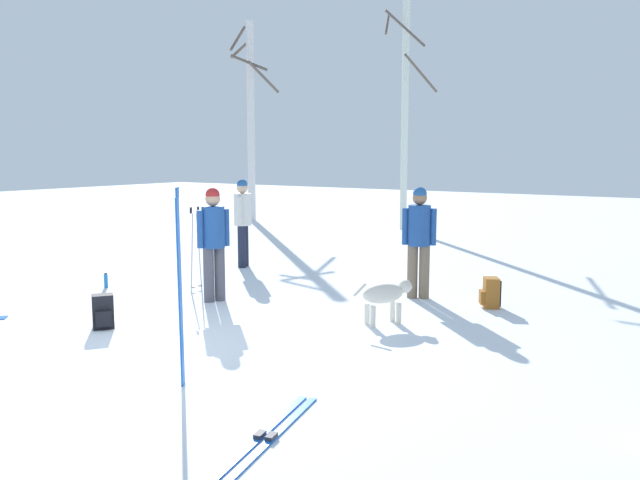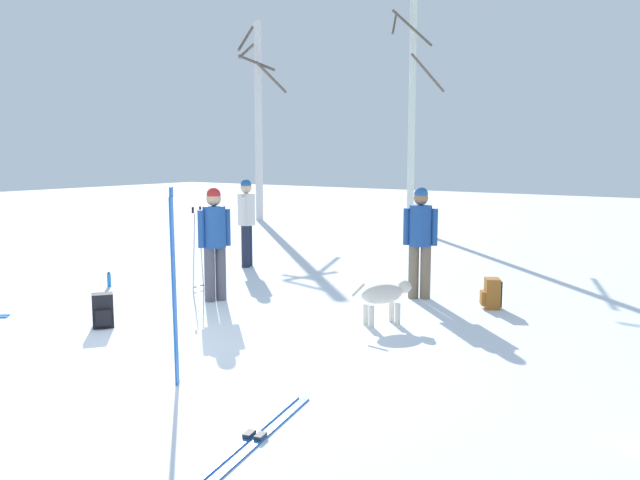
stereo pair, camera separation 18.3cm
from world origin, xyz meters
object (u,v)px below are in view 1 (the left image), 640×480
at_px(birch_tree_0, 251,117).
at_px(person_1, 243,217).
at_px(person_0, 213,237).
at_px(birch_tree_1, 405,103).
at_px(dog, 386,295).
at_px(water_bottle_0, 106,281).
at_px(backpack_0, 491,293).
at_px(person_2, 419,235).
at_px(ski_poles_0, 195,246).
at_px(ski_pair_lying_0, 268,436).
at_px(backpack_1, 103,312).
at_px(ski_pair_planted_0, 180,289).

bearing_deg(birch_tree_0, person_1, -51.83).
height_order(person_0, birch_tree_1, birch_tree_1).
relative_size(dog, water_bottle_0, 3.14).
relative_size(water_bottle_0, birch_tree_1, 0.04).
distance_m(person_0, backpack_0, 4.16).
bearing_deg(birch_tree_1, person_2, -62.21).
distance_m(ski_poles_0, water_bottle_0, 1.69).
xyz_separation_m(person_2, birch_tree_0, (-9.49, 7.58, 2.37)).
xyz_separation_m(person_1, person_2, (4.05, -0.66, 0.00)).
bearing_deg(person_2, birch_tree_0, 141.40).
distance_m(ski_pair_lying_0, ski_poles_0, 5.80).
relative_size(ski_pair_lying_0, backpack_1, 3.91).
xyz_separation_m(ski_pair_lying_0, birch_tree_1, (-5.39, 13.29, 3.60)).
relative_size(person_1, backpack_0, 3.90).
xyz_separation_m(backpack_1, birch_tree_0, (-6.89, 11.42, 3.13)).
relative_size(ski_poles_0, birch_tree_1, 0.20).
relative_size(ski_pair_planted_0, birch_tree_1, 0.28).
height_order(ski_pair_planted_0, water_bottle_0, ski_pair_planted_0).
relative_size(person_1, water_bottle_0, 6.82).
bearing_deg(ski_poles_0, backpack_1, -75.00).
distance_m(person_2, ski_pair_planted_0, 4.79).
bearing_deg(backpack_1, person_1, 107.90).
bearing_deg(ski_poles_0, person_2, 25.07).
height_order(person_1, birch_tree_0, birch_tree_0).
bearing_deg(person_1, water_bottle_0, -102.22).
height_order(ski_pair_planted_0, birch_tree_0, birch_tree_0).
height_order(dog, backpack_0, dog).
xyz_separation_m(ski_pair_planted_0, backpack_0, (1.40, 4.78, -0.74)).
relative_size(person_2, birch_tree_0, 0.27).
xyz_separation_m(person_0, water_bottle_0, (-2.19, -0.25, -0.86)).
bearing_deg(birch_tree_1, dog, -64.86).
relative_size(person_2, ski_pair_planted_0, 0.89).
bearing_deg(ski_pair_lying_0, birch_tree_1, 112.09).
xyz_separation_m(dog, ski_poles_0, (-3.54, 0.14, 0.35)).
bearing_deg(dog, person_1, 152.11).
bearing_deg(ski_pair_lying_0, dog, 103.21).
height_order(person_1, birch_tree_1, birch_tree_1).
height_order(person_2, birch_tree_1, birch_tree_1).
relative_size(person_0, ski_poles_0, 1.25).
bearing_deg(birch_tree_1, backpack_1, -82.16).
distance_m(person_1, ski_poles_0, 2.33).
bearing_deg(person_2, water_bottle_0, -155.24).
bearing_deg(water_bottle_0, ski_poles_0, 24.04).
bearing_deg(birch_tree_0, backpack_0, -35.48).
relative_size(ski_pair_planted_0, birch_tree_0, 0.30).
xyz_separation_m(ski_pair_lying_0, ski_poles_0, (-4.38, 3.74, 0.72)).
xyz_separation_m(person_2, backpack_1, (-2.60, -3.84, -0.77)).
bearing_deg(person_1, person_2, -9.24).
xyz_separation_m(ski_poles_0, birch_tree_0, (-6.27, 9.09, 2.61)).
distance_m(backpack_1, birch_tree_0, 13.71).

